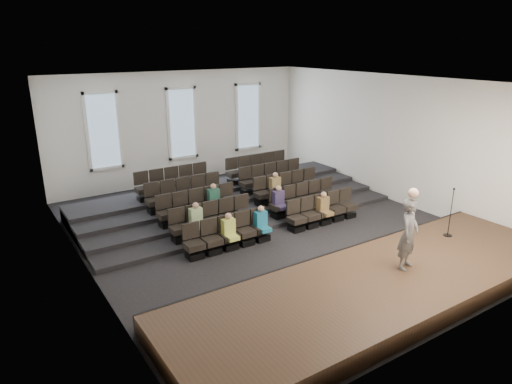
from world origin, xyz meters
The scene contains 14 objects.
ground centered at (0.00, 0.00, 0.00)m, with size 14.00×14.00×0.00m, color black.
ceiling centered at (0.00, 0.00, 5.01)m, with size 12.00×14.00×0.02m, color white.
wall_back centered at (0.00, 7.02, 2.50)m, with size 12.00×0.04×5.00m, color silver.
wall_front centered at (0.00, -7.02, 2.50)m, with size 12.00×0.04×5.00m, color silver.
wall_left centered at (-6.02, 0.00, 2.50)m, with size 0.04×14.00×5.00m, color silver.
wall_right centered at (6.02, 0.00, 2.50)m, with size 0.04×14.00×5.00m, color silver.
stage centered at (0.00, -5.10, 0.25)m, with size 11.80×3.60×0.50m, color #3E2B1A.
stage_lip centered at (0.00, -3.33, 0.25)m, with size 11.80×0.06×0.52m, color black.
risers centered at (0.00, 3.17, 0.20)m, with size 11.80×4.80×0.60m.
seating_rows centered at (0.00, 1.54, 0.68)m, with size 6.80×4.70×1.67m.
windows centered at (0.00, 6.95, 2.70)m, with size 8.44×0.10×3.24m.
audience centered at (-0.36, 0.30, 0.81)m, with size 4.85×2.64×1.10m.
speaker centered at (0.90, -5.04, 1.45)m, with size 0.69×0.46×1.90m, color #565452.
mic_stand centered at (3.68, -4.36, 0.96)m, with size 0.26×0.26×1.54m.
Camera 1 is at (-8.32, -12.00, 6.18)m, focal length 32.00 mm.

